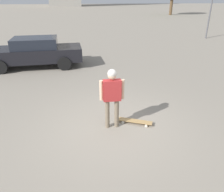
# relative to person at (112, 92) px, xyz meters

# --- Properties ---
(ground_plane) EXTENTS (220.00, 220.00, 0.00)m
(ground_plane) POSITION_rel_person_xyz_m (0.00, 0.00, -1.05)
(ground_plane) COLOR gray
(person) EXTENTS (0.66, 0.23, 1.68)m
(person) POSITION_rel_person_xyz_m (0.00, 0.00, 0.00)
(person) COLOR #7A6B56
(person) RESTS_ON ground_plane
(skateboard) EXTENTS (0.97, 0.58, 0.09)m
(skateboard) POSITION_rel_person_xyz_m (-0.68, -0.07, -0.98)
(skateboard) COLOR tan
(skateboard) RESTS_ON ground_plane
(car_parked_near) EXTENTS (4.85, 2.18, 1.48)m
(car_parked_near) POSITION_rel_person_xyz_m (3.09, -6.25, -0.28)
(car_parked_near) COLOR black
(car_parked_near) RESTS_ON ground_plane
(lamp_post) EXTENTS (0.28, 0.28, 4.81)m
(lamp_post) POSITION_rel_person_xyz_m (-10.13, -12.94, 1.82)
(lamp_post) COLOR #59595E
(lamp_post) RESTS_ON ground_plane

